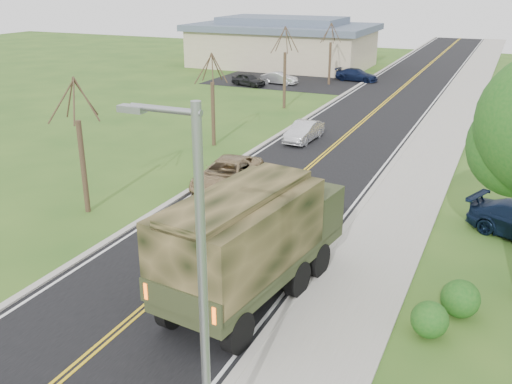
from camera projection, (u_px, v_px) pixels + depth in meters
The scene contains 16 objects.
road at pixel (386, 102), 48.68m from camera, with size 8.00×120.00×0.01m, color black.
curb_right at pixel (436, 105), 47.06m from camera, with size 0.30×120.00×0.12m, color #9E998E.
sidewalk_right at pixel (458, 107), 46.39m from camera, with size 3.20×120.00×0.10m, color #9E998E.
curb_left at pixel (339, 97), 50.26m from camera, with size 0.30×120.00×0.10m, color #9E998E.
street_light at pixel (198, 289), 10.69m from camera, with size 1.65×0.22×8.00m.
bare_tree_a at pixel (82, 156), 24.87m from camera, with size 1.93×2.26×6.08m.
bare_tree_b at pixel (213, 106), 35.15m from camera, with size 1.83×2.14×5.73m.
bare_tree_c at pixel (285, 74), 45.28m from camera, with size 2.04×2.39×6.42m.
bare_tree_d at pixel (330, 58), 55.60m from camera, with size 1.88×2.20×5.91m.
commercial_building at pixel (282, 43), 67.52m from camera, with size 25.50×21.50×5.65m.
military_truck at pixel (252, 235), 18.06m from camera, with size 3.73×8.15×3.93m.
suv_champagne at pixel (227, 174), 28.44m from camera, with size 2.40×5.20×1.44m, color #957B54.
sedan_silver at pixel (304, 132), 36.68m from camera, with size 1.34×3.85×1.27m, color silver.
lot_car_dark at pixel (248, 80), 55.54m from camera, with size 1.45×3.60×1.23m, color black.
lot_car_silver at pixel (279, 78), 56.47m from camera, with size 1.26×3.60×1.19m, color silver.
lot_car_navy at pixel (357, 75), 58.15m from camera, with size 1.77×4.34×1.26m, color #0D1632.
Camera 1 is at (9.74, -8.58, 9.90)m, focal length 40.00 mm.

